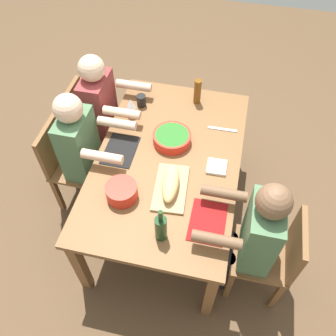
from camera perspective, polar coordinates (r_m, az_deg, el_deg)
The scene contains 20 objects.
ground_plane at distance 3.22m, azimuth 0.00°, elevation -6.97°, with size 8.00×8.00×0.00m, color brown.
dining_table at distance 2.68m, azimuth 0.00°, elevation 0.41°, with size 1.68×1.05×0.74m.
chair_near_left at distance 3.32m, azimuth -12.73°, elevation 7.07°, with size 0.40×0.40×0.85m.
diner_near_left at distance 3.11m, azimuth -10.26°, elevation 9.44°, with size 0.41×0.53×1.20m.
chair_near_center at distance 3.05m, azimuth -15.75°, elevation 1.04°, with size 0.40×0.40×0.85m.
diner_near_center at distance 2.82m, azimuth -13.31°, elevation 3.19°, with size 0.41×0.53×1.20m.
chair_far_right at distance 2.60m, azimuth 16.68°, elevation -13.15°, with size 0.40×0.40×0.85m.
diner_far_right at distance 2.38m, azimuth 13.49°, elevation -10.29°, with size 0.41×0.53×1.20m.
serving_bowl_salad at distance 2.39m, azimuth -7.48°, elevation -3.68°, with size 0.21×0.21×0.11m.
serving_bowl_greens at distance 2.70m, azimuth 0.64°, elevation 4.92°, with size 0.29×0.29×0.08m.
cutting_board at distance 2.44m, azimuth 0.44°, elevation -3.22°, with size 0.40×0.22×0.02m, color tan.
bread_loaf at distance 2.40m, azimuth 0.45°, elevation -2.46°, with size 0.32×0.11×0.09m, color tan.
wine_bottle at distance 2.17m, azimuth -1.16°, elevation -9.56°, with size 0.08×0.08×0.29m.
beer_bottle at distance 3.00m, azimuth 4.76°, elevation 12.16°, with size 0.06×0.06×0.22m, color brown.
wine_glass at distance 2.88m, azimuth -6.01°, elevation 10.13°, with size 0.08×0.08×0.17m.
cup_near_left at distance 3.00m, azimuth -4.31°, elevation 10.75°, with size 0.08×0.08×0.10m, color black.
placemat_near_center at distance 2.69m, azimuth -7.65°, elevation 2.85°, with size 0.32×0.23×0.01m, color black.
placemat_far_right at distance 2.32m, azimuth 6.40°, elevation -8.56°, with size 0.32×0.23×0.01m, color maroon.
carving_knife at distance 2.85m, azimuth 8.75°, elevation 6.18°, with size 0.23×0.02×0.01m, color silver.
napkin_stack at distance 2.58m, azimuth 7.82°, elevation 0.17°, with size 0.14×0.14×0.02m, color white.
Camera 1 is at (1.64, 0.37, 2.75)m, focal length 37.92 mm.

